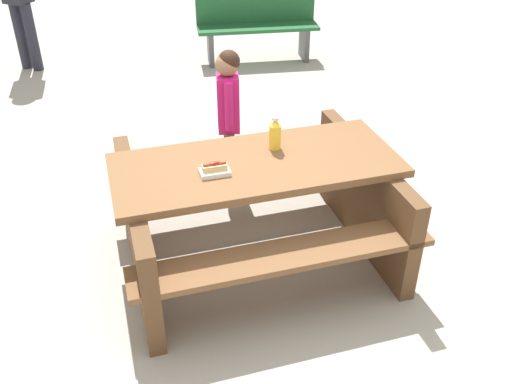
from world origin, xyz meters
TOP-DOWN VIEW (x-y plane):
  - ground_plane at (0.00, 0.00)m, footprint 30.00×30.00m
  - picnic_table at (0.00, 0.00)m, footprint 1.89×1.52m
  - soda_bottle at (-0.18, -0.12)m, footprint 0.08×0.08m
  - hotdog_tray at (0.29, 0.06)m, footprint 0.19×0.12m
  - child_in_coat at (-0.12, -0.92)m, footprint 0.20×0.28m
  - park_bench_near at (-1.42, -3.77)m, footprint 1.55×0.69m

SIDE VIEW (x-z plane):
  - ground_plane at x=0.00m, z-range 0.00..0.00m
  - picnic_table at x=0.00m, z-range 0.07..0.82m
  - park_bench_near at x=-1.42m, z-range 0.02..0.87m
  - child_in_coat at x=-0.12m, z-range 0.16..1.32m
  - hotdog_tray at x=0.29m, z-range 0.74..0.82m
  - soda_bottle at x=-0.18m, z-range 0.74..0.96m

